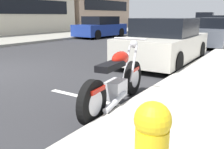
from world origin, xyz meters
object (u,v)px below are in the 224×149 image
parked_motorcycle (117,82)px  parked_car_second_in_row (214,32)px  parked_car_far_down_curb (223,28)px  crossing_truck (211,21)px  car_opposite_curb (101,27)px  parked_car_across_street (165,43)px

parked_motorcycle → parked_car_second_in_row: 10.02m
parked_motorcycle → parked_car_far_down_curb: (14.99, 0.66, 0.27)m
parked_car_far_down_curb → crossing_truck: 15.65m
parked_car_far_down_curb → car_opposite_curb: 8.52m
car_opposite_curb → parked_motorcycle: bearing=40.5°
parked_car_across_street → car_opposite_curb: size_ratio=0.98×
parked_motorcycle → parked_car_across_street: parked_car_across_street is taller
parked_car_across_street → parked_car_far_down_curb: bearing=-1.3°
parked_car_far_down_curb → car_opposite_curb: (-4.15, 7.44, -0.01)m
car_opposite_curb → parked_car_far_down_curb: bearing=122.8°
parked_car_second_in_row → crossing_truck: bearing=13.6°
crossing_truck → car_opposite_curb: (-19.32, 3.60, -0.20)m
parked_motorcycle → parked_car_across_street: size_ratio=0.53×
parked_motorcycle → crossing_truck: crossing_truck is taller
parked_car_across_street → crossing_truck: 26.26m
parked_car_second_in_row → parked_car_far_down_curb: (4.97, 0.33, 0.03)m
parked_car_across_street → parked_car_second_in_row: (5.84, -0.42, 0.01)m
parked_car_second_in_row → crossing_truck: (20.14, 4.17, 0.22)m
parked_car_second_in_row → parked_car_far_down_curb: 4.98m
parked_car_second_in_row → car_opposite_curb: bearing=85.8°
parked_car_second_in_row → parked_car_far_down_curb: parked_car_far_down_curb is taller
parked_car_far_down_curb → car_opposite_curb: size_ratio=1.04×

